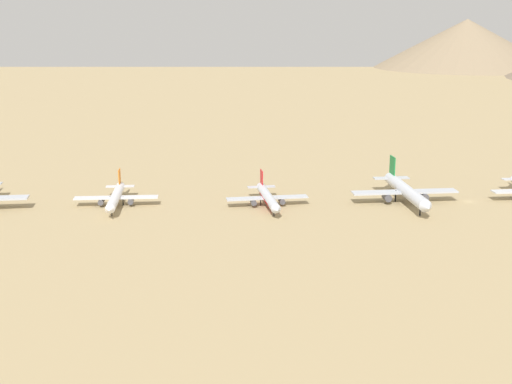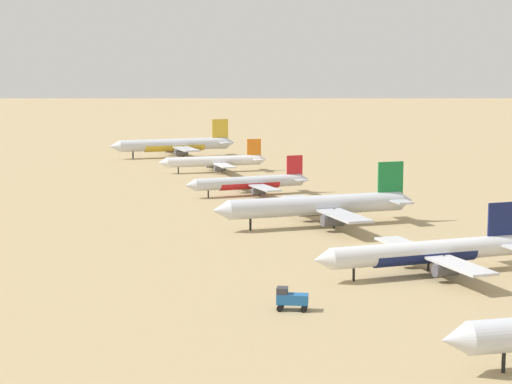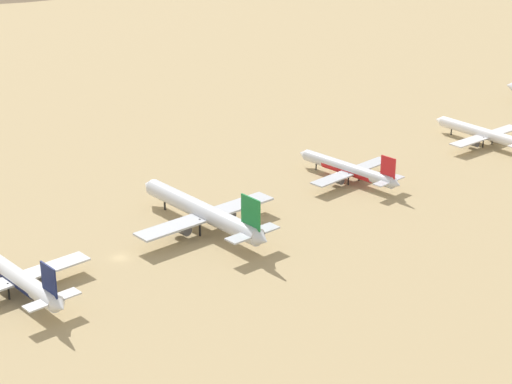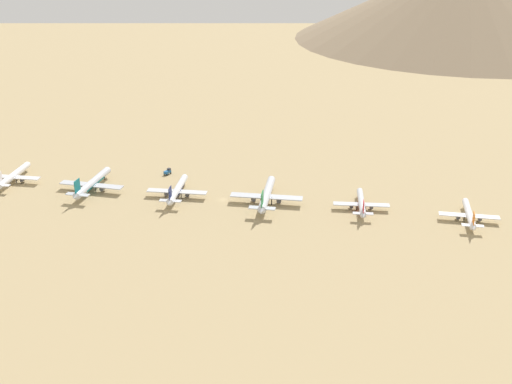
% 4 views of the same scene
% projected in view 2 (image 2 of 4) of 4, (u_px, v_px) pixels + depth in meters
% --- Properties ---
extents(ground_plane, '(2396.33, 2396.33, 0.00)m').
position_uv_depth(ground_plane, '(365.00, 247.00, 207.91)').
color(ground_plane, tan).
extents(parked_jet_0, '(54.89, 44.70, 15.82)m').
position_uv_depth(parked_jet_0, '(175.00, 145.00, 396.90)').
color(parked_jet_0, silver).
rests_on(parked_jet_0, ground).
extents(parked_jet_1, '(41.41, 33.63, 11.94)m').
position_uv_depth(parked_jet_1, '(215.00, 161.00, 344.64)').
color(parked_jet_1, white).
rests_on(parked_jet_1, ground).
extents(parked_jet_2, '(40.75, 33.26, 11.76)m').
position_uv_depth(parked_jet_2, '(250.00, 183.00, 285.82)').
color(parked_jet_2, silver).
rests_on(parked_jet_2, ground).
extents(parked_jet_3, '(53.99, 43.93, 15.56)m').
position_uv_depth(parked_jet_3, '(319.00, 206.00, 232.48)').
color(parked_jet_3, silver).
rests_on(parked_jet_3, ground).
extents(parked_jet_4, '(46.15, 37.59, 13.30)m').
position_uv_depth(parked_jet_4, '(426.00, 252.00, 180.15)').
color(parked_jet_4, silver).
rests_on(parked_jet_4, ground).
extents(service_truck, '(5.68, 4.32, 3.90)m').
position_uv_depth(service_truck, '(291.00, 298.00, 154.78)').
color(service_truck, '#1E5999').
rests_on(service_truck, ground).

